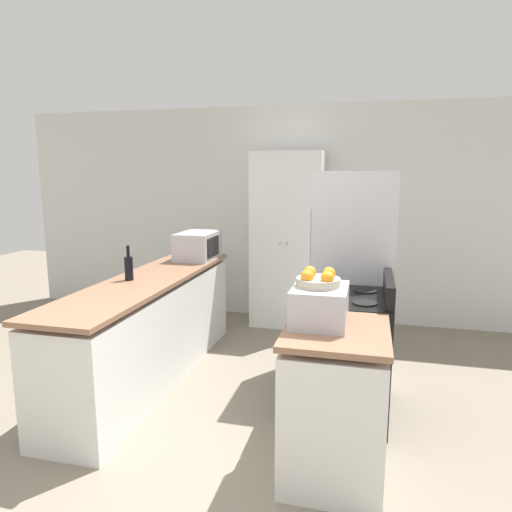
{
  "coord_description": "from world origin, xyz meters",
  "views": [
    {
      "loc": [
        0.99,
        -2.09,
        1.79
      ],
      "look_at": [
        0.0,
        1.89,
        1.05
      ],
      "focal_mm": 32.0,
      "sensor_mm": 36.0,
      "label": 1
    }
  ],
  "objects_px": {
    "stove": "(345,354)",
    "wine_bottle": "(129,267)",
    "refrigerator": "(353,275)",
    "fruit_bowl": "(318,280)",
    "microwave": "(198,245)",
    "toaster_oven": "(320,305)",
    "pantry_cabinet": "(287,240)"
  },
  "relations": [
    {
      "from": "wine_bottle",
      "to": "toaster_oven",
      "type": "bearing_deg",
      "value": -23.93
    },
    {
      "from": "pantry_cabinet",
      "to": "stove",
      "type": "relative_size",
      "value": 1.91
    },
    {
      "from": "refrigerator",
      "to": "microwave",
      "type": "relative_size",
      "value": 3.36
    },
    {
      "from": "pantry_cabinet",
      "to": "toaster_oven",
      "type": "bearing_deg",
      "value": -75.85
    },
    {
      "from": "microwave",
      "to": "refrigerator",
      "type": "bearing_deg",
      "value": -14.5
    },
    {
      "from": "pantry_cabinet",
      "to": "wine_bottle",
      "type": "relative_size",
      "value": 6.93
    },
    {
      "from": "pantry_cabinet",
      "to": "fruit_bowl",
      "type": "relative_size",
      "value": 7.83
    },
    {
      "from": "wine_bottle",
      "to": "stove",
      "type": "bearing_deg",
      "value": -2.61
    },
    {
      "from": "fruit_bowl",
      "to": "refrigerator",
      "type": "bearing_deg",
      "value": 83.45
    },
    {
      "from": "pantry_cabinet",
      "to": "refrigerator",
      "type": "xyz_separation_m",
      "value": [
        0.81,
        -1.23,
        -0.12
      ]
    },
    {
      "from": "wine_bottle",
      "to": "refrigerator",
      "type": "bearing_deg",
      "value": 19.84
    },
    {
      "from": "stove",
      "to": "refrigerator",
      "type": "relative_size",
      "value": 0.59
    },
    {
      "from": "microwave",
      "to": "toaster_oven",
      "type": "relative_size",
      "value": 1.31
    },
    {
      "from": "stove",
      "to": "wine_bottle",
      "type": "bearing_deg",
      "value": 177.39
    },
    {
      "from": "refrigerator",
      "to": "fruit_bowl",
      "type": "relative_size",
      "value": 6.95
    },
    {
      "from": "refrigerator",
      "to": "microwave",
      "type": "distance_m",
      "value": 1.68
    },
    {
      "from": "refrigerator",
      "to": "toaster_oven",
      "type": "bearing_deg",
      "value": -96.0
    },
    {
      "from": "pantry_cabinet",
      "to": "stove",
      "type": "height_order",
      "value": "pantry_cabinet"
    },
    {
      "from": "refrigerator",
      "to": "wine_bottle",
      "type": "xyz_separation_m",
      "value": [
        -1.82,
        -0.66,
        0.11
      ]
    },
    {
      "from": "pantry_cabinet",
      "to": "refrigerator",
      "type": "height_order",
      "value": "pantry_cabinet"
    },
    {
      "from": "pantry_cabinet",
      "to": "wine_bottle",
      "type": "height_order",
      "value": "pantry_cabinet"
    },
    {
      "from": "stove",
      "to": "fruit_bowl",
      "type": "xyz_separation_m",
      "value": [
        -0.14,
        -0.65,
        0.71
      ]
    },
    {
      "from": "refrigerator",
      "to": "fruit_bowl",
      "type": "height_order",
      "value": "refrigerator"
    },
    {
      "from": "microwave",
      "to": "toaster_oven",
      "type": "xyz_separation_m",
      "value": [
        1.48,
        -1.82,
        -0.03
      ]
    },
    {
      "from": "stove",
      "to": "fruit_bowl",
      "type": "bearing_deg",
      "value": -102.44
    },
    {
      "from": "pantry_cabinet",
      "to": "stove",
      "type": "xyz_separation_m",
      "value": [
        0.79,
        -1.97,
        -0.56
      ]
    },
    {
      "from": "microwave",
      "to": "fruit_bowl",
      "type": "distance_m",
      "value": 2.33
    },
    {
      "from": "stove",
      "to": "microwave",
      "type": "xyz_separation_m",
      "value": [
        -1.61,
        1.16,
        0.59
      ]
    },
    {
      "from": "microwave",
      "to": "toaster_oven",
      "type": "bearing_deg",
      "value": -50.99
    },
    {
      "from": "microwave",
      "to": "fruit_bowl",
      "type": "xyz_separation_m",
      "value": [
        1.46,
        -1.81,
        0.12
      ]
    },
    {
      "from": "stove",
      "to": "microwave",
      "type": "relative_size",
      "value": 1.98
    },
    {
      "from": "wine_bottle",
      "to": "fruit_bowl",
      "type": "relative_size",
      "value": 1.13
    }
  ]
}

